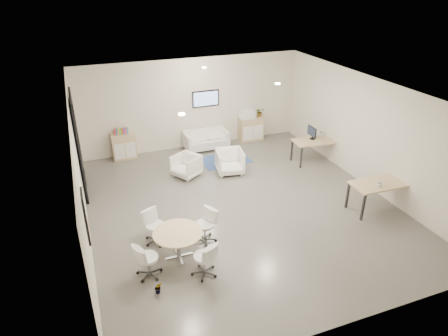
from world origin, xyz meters
TOP-DOWN VIEW (x-y plane):
  - room_shell at (0.00, 0.00)m, footprint 9.60×10.60m
  - glass_door at (-3.95, 2.51)m, footprint 0.09×1.90m
  - artwork at (-3.97, -1.60)m, footprint 0.05×0.54m
  - wall_tv at (0.50, 4.46)m, footprint 0.98×0.06m
  - ceiling_spots at (-0.20, 0.83)m, footprint 3.14×4.14m
  - sideboard_left at (-2.52, 4.27)m, footprint 0.80×0.41m
  - sideboard_right at (2.21, 4.25)m, footprint 0.91×0.44m
  - books at (-2.56, 4.27)m, footprint 0.46×0.14m
  - printer at (2.03, 4.26)m, footprint 0.53×0.45m
  - loveseat at (0.36, 4.10)m, footprint 1.58×0.83m
  - blue_rug at (0.64, 2.90)m, footprint 1.70×1.20m
  - armchair_left at (-0.90, 2.24)m, footprint 0.99×1.01m
  - armchair_right at (0.46, 1.98)m, footprint 0.94×0.90m
  - desk_rear at (3.42, 1.78)m, footprint 1.50×0.86m
  - desk_front at (3.37, -1.45)m, footprint 1.54×0.80m
  - monitor at (3.38, 1.93)m, footprint 0.20×0.50m
  - round_table at (-2.16, -1.54)m, footprint 1.10×1.10m
  - meeting_chairs at (-2.16, -1.54)m, footprint 2.26×2.26m
  - plant_cabinet at (2.56, 4.27)m, footprint 0.33×0.36m
  - plant_floor at (-2.84, -2.50)m, footprint 0.25×0.32m
  - cup at (3.22, -1.60)m, footprint 0.15×0.12m

SIDE VIEW (x-z plane):
  - blue_rug at x=0.64m, z-range 0.00..0.01m
  - plant_floor at x=-2.84m, z-range 0.00..0.12m
  - loveseat at x=0.36m, z-range 0.03..0.61m
  - armchair_left at x=-0.90m, z-range 0.00..0.77m
  - meeting_chairs at x=-2.16m, z-range 0.00..0.82m
  - armchair_right at x=0.46m, z-range 0.00..0.85m
  - sideboard_left at x=-2.52m, z-range 0.00..0.89m
  - sideboard_right at x=2.21m, z-range 0.00..0.91m
  - round_table at x=-2.16m, z-range 0.25..0.92m
  - desk_rear at x=3.42m, z-range 0.30..1.05m
  - desk_front at x=3.37m, z-range 0.32..1.11m
  - cup at x=3.22m, z-range 0.80..0.93m
  - monitor at x=3.38m, z-range 0.76..1.20m
  - books at x=-2.56m, z-range 0.89..1.11m
  - plant_cabinet at x=2.56m, z-range 0.91..1.17m
  - printer at x=2.03m, z-range 0.90..1.27m
  - glass_door at x=-3.95m, z-range 0.08..2.93m
  - artwork at x=-3.97m, z-range 1.03..2.07m
  - room_shell at x=0.00m, z-range -0.80..4.00m
  - wall_tv at x=0.50m, z-range 1.46..2.04m
  - ceiling_spots at x=-0.20m, z-range 3.17..3.20m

